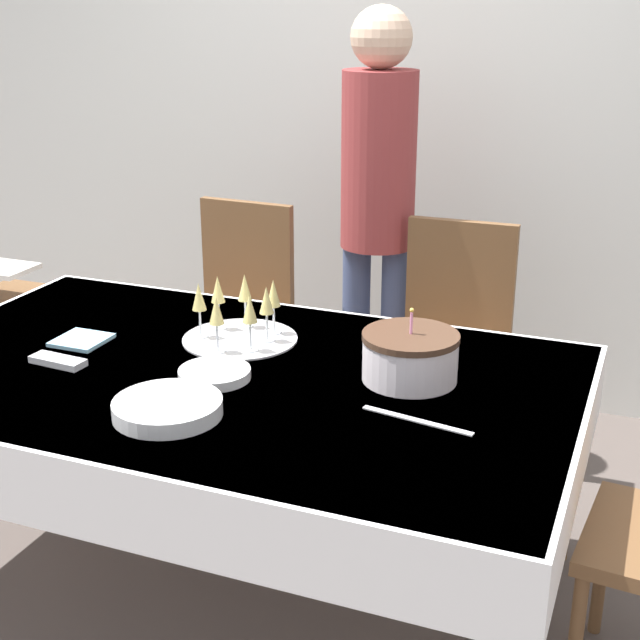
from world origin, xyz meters
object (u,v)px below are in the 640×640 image
at_px(plate_stack_dessert, 214,374).
at_px(high_chair, 12,313).
at_px(birthday_cake, 410,357).
at_px(dining_chair_far_right, 451,344).
at_px(dining_chair_far_left, 236,314).
at_px(person_standing, 378,193).
at_px(champagne_tray, 239,315).
at_px(plate_stack_main, 166,408).

distance_m(plate_stack_dessert, high_chair, 1.61).
height_order(birthday_cake, plate_stack_dessert, birthday_cake).
xyz_separation_m(dining_chair_far_right, birthday_cake, (0.07, -0.79, 0.26)).
bearing_deg(dining_chair_far_left, person_standing, 18.57).
xyz_separation_m(dining_chair_far_left, plate_stack_dessert, (0.43, -0.98, 0.20)).
distance_m(dining_chair_far_right, champagne_tray, 0.89).
relative_size(plate_stack_main, high_chair, 0.39).
height_order(champagne_tray, person_standing, person_standing).
xyz_separation_m(dining_chair_far_right, champagne_tray, (-0.51, -0.69, 0.27)).
bearing_deg(champagne_tray, high_chair, 159.50).
bearing_deg(plate_stack_dessert, high_chair, 150.37).
distance_m(birthday_cake, plate_stack_dessert, 0.54).
relative_size(plate_stack_dessert, high_chair, 0.28).
relative_size(birthday_cake, champagne_tray, 0.75).
bearing_deg(dining_chair_far_right, high_chair, -173.90).
height_order(dining_chair_far_right, plate_stack_main, dining_chair_far_right).
bearing_deg(dining_chair_far_left, high_chair, -168.38).
bearing_deg(high_chair, dining_chair_far_right, 6.10).
distance_m(dining_chair_far_left, dining_chair_far_right, 0.87).
height_order(dining_chair_far_left, champagne_tray, dining_chair_far_left).
bearing_deg(plate_stack_dessert, champagne_tray, 102.80).
relative_size(dining_chair_far_right, high_chair, 1.36).
height_order(birthday_cake, champagne_tray, birthday_cake).
relative_size(dining_chair_far_left, champagne_tray, 2.72).
xyz_separation_m(birthday_cake, plate_stack_dessert, (-0.51, -0.19, -0.05)).
height_order(champagne_tray, high_chair, champagne_tray).
height_order(birthday_cake, person_standing, person_standing).
height_order(dining_chair_far_left, dining_chair_far_right, same).
relative_size(champagne_tray, person_standing, 0.21).
xyz_separation_m(dining_chair_far_right, plate_stack_main, (-0.44, -1.23, 0.21)).
xyz_separation_m(plate_stack_main, person_standing, (0.09, 1.41, 0.28)).
bearing_deg(champagne_tray, dining_chair_far_left, 118.17).
distance_m(dining_chair_far_left, plate_stack_main, 1.32).
distance_m(dining_chair_far_right, birthday_cake, 0.83).
distance_m(birthday_cake, high_chair, 2.00).
bearing_deg(plate_stack_main, high_chair, 143.10).
distance_m(birthday_cake, person_standing, 1.07).
height_order(plate_stack_main, person_standing, person_standing).
xyz_separation_m(dining_chair_far_right, high_chair, (-1.82, -0.19, -0.05)).
distance_m(champagne_tray, plate_stack_main, 0.55).
relative_size(champagne_tray, plate_stack_dessert, 1.77).
height_order(dining_chair_far_left, plate_stack_dessert, dining_chair_far_left).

